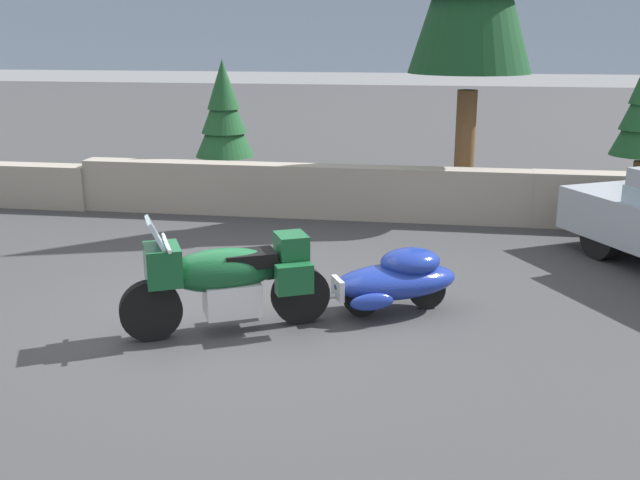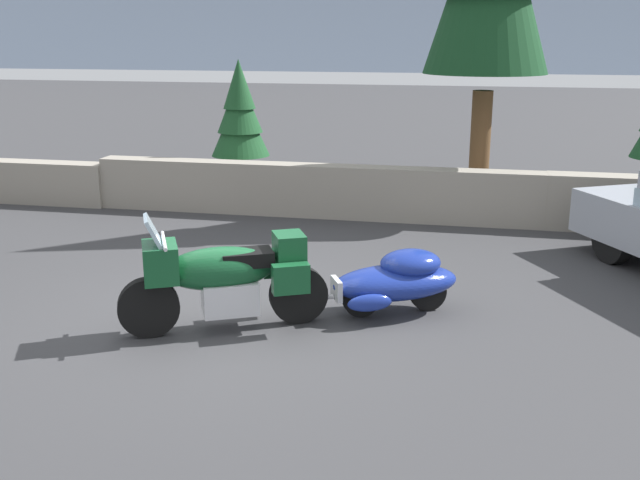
% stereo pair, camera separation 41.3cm
% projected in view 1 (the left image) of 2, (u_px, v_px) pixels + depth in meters
% --- Properties ---
extents(ground_plane, '(80.00, 80.00, 0.00)m').
position_uv_depth(ground_plane, '(220.00, 319.00, 8.57)').
color(ground_plane, '#38383A').
extents(stone_guard_wall, '(24.00, 0.55, 0.93)m').
position_uv_depth(stone_guard_wall, '(325.00, 193.00, 13.18)').
color(stone_guard_wall, gray).
rests_on(stone_guard_wall, ground).
extents(touring_motorcycle, '(2.13, 1.34, 1.33)m').
position_uv_depth(touring_motorcycle, '(226.00, 277.00, 8.06)').
color(touring_motorcycle, black).
rests_on(touring_motorcycle, ground).
extents(car_shaped_trailer, '(2.14, 1.30, 0.76)m').
position_uv_depth(car_shaped_trailer, '(396.00, 279.00, 8.68)').
color(car_shaped_trailer, black).
rests_on(car_shaped_trailer, ground).
extents(pine_tree_far_right, '(1.12, 1.12, 2.71)m').
position_uv_depth(pine_tree_far_right, '(224.00, 114.00, 14.13)').
color(pine_tree_far_right, brown).
rests_on(pine_tree_far_right, ground).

